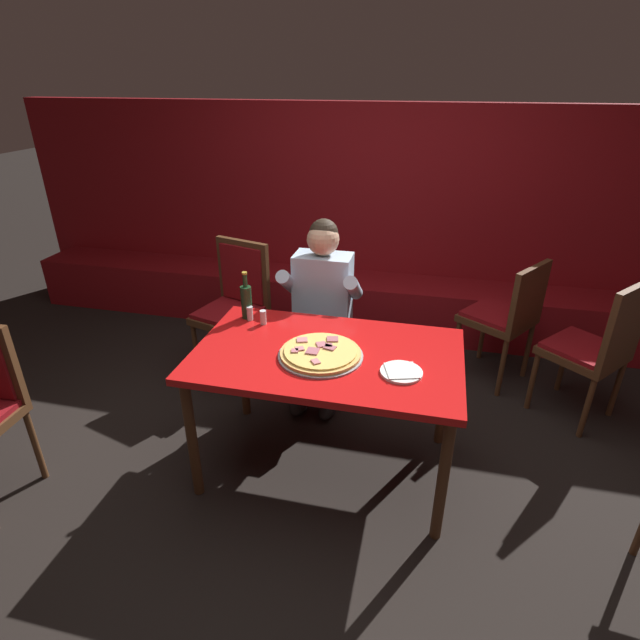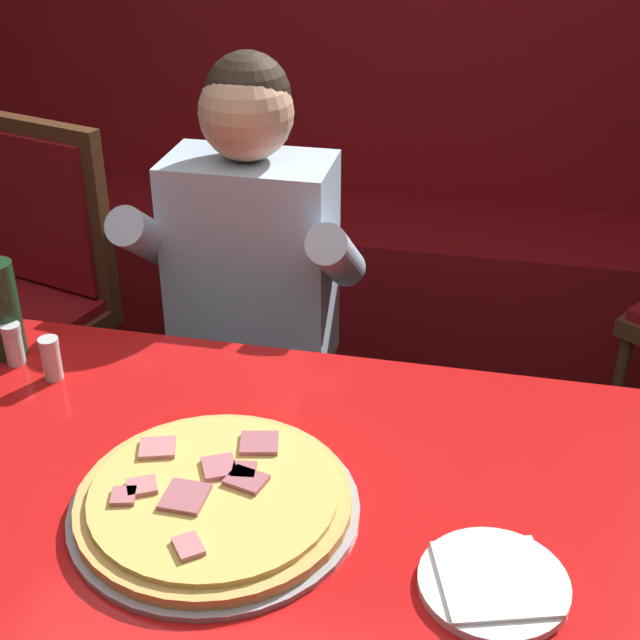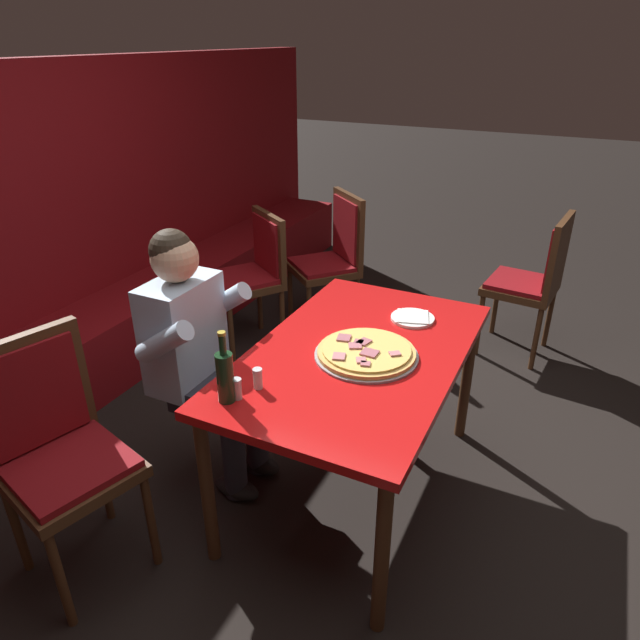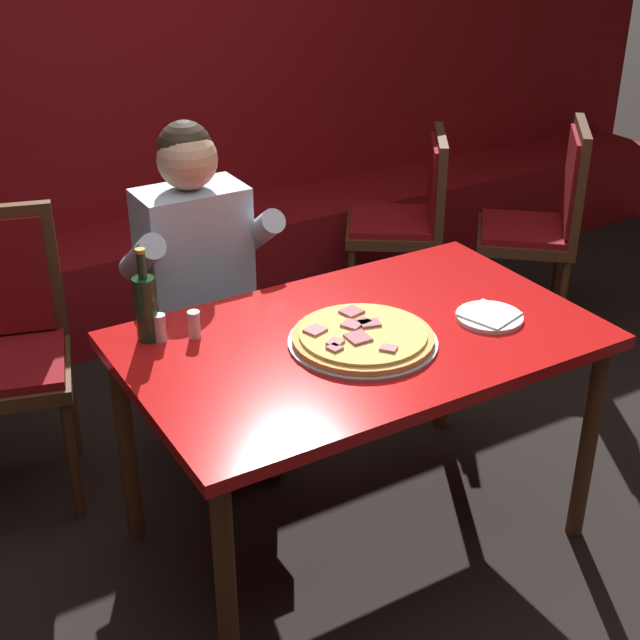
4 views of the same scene
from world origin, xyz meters
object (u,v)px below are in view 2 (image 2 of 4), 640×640
(pizza, at_px, (214,500))
(dining_chair_near_left, at_px, (22,284))
(plate_white_paper, at_px, (494,583))
(shaker_oregano, at_px, (51,360))
(diner_seated_blue_shirt, at_px, (244,309))
(main_dining_table, at_px, (242,530))
(shaker_red_pepper_flakes, at_px, (14,346))
(beer_bottle, at_px, (2,305))

(pizza, distance_m, dining_chair_near_left, 1.29)
(plate_white_paper, relative_size, shaker_oregano, 2.44)
(pizza, height_order, shaker_oregano, shaker_oregano)
(shaker_oregano, height_order, dining_chair_near_left, dining_chair_near_left)
(dining_chair_near_left, bearing_deg, diner_seated_blue_shirt, -15.11)
(main_dining_table, height_order, shaker_red_pepper_flakes, shaker_red_pepper_flakes)
(main_dining_table, distance_m, shaker_red_pepper_flakes, 0.61)
(shaker_red_pepper_flakes, xyz_separation_m, shaker_oregano, (0.10, -0.03, 0.00))
(main_dining_table, distance_m, diner_seated_blue_shirt, 0.73)
(beer_bottle, distance_m, diner_seated_blue_shirt, 0.57)
(pizza, height_order, diner_seated_blue_shirt, diner_seated_blue_shirt)
(diner_seated_blue_shirt, xyz_separation_m, dining_chair_near_left, (-0.68, 0.18, -0.10))
(plate_white_paper, height_order, shaker_oregano, shaker_oregano)
(shaker_red_pepper_flakes, distance_m, diner_seated_blue_shirt, 0.55)
(dining_chair_near_left, bearing_deg, main_dining_table, -44.86)
(main_dining_table, bearing_deg, dining_chair_near_left, 135.14)
(main_dining_table, relative_size, plate_white_paper, 6.74)
(pizza, xyz_separation_m, shaker_red_pepper_flakes, (-0.51, 0.32, 0.02))
(pizza, bearing_deg, dining_chair_near_left, 132.73)
(plate_white_paper, distance_m, dining_chair_near_left, 1.64)
(beer_bottle, relative_size, dining_chair_near_left, 0.28)
(plate_white_paper, xyz_separation_m, shaker_red_pepper_flakes, (-0.93, 0.39, 0.03))
(shaker_red_pepper_flakes, relative_size, diner_seated_blue_shirt, 0.07)
(beer_bottle, bearing_deg, shaker_oregano, -26.45)
(plate_white_paper, xyz_separation_m, beer_bottle, (-0.96, 0.42, 0.10))
(main_dining_table, bearing_deg, beer_bottle, 151.93)
(shaker_oregano, distance_m, dining_chair_near_left, 0.82)
(shaker_red_pepper_flakes, height_order, shaker_oregano, same)
(shaker_red_pepper_flakes, bearing_deg, main_dining_table, -26.92)
(beer_bottle, height_order, shaker_red_pepper_flakes, beer_bottle)
(main_dining_table, relative_size, shaker_oregano, 16.45)
(main_dining_table, distance_m, dining_chair_near_left, 1.26)
(shaker_red_pepper_flakes, bearing_deg, diner_seated_blue_shirt, 52.38)
(pizza, relative_size, dining_chair_near_left, 0.43)
(main_dining_table, distance_m, shaker_oregano, 0.51)
(main_dining_table, relative_size, shaker_red_pepper_flakes, 16.45)
(diner_seated_blue_shirt, bearing_deg, dining_chair_near_left, 164.89)
(main_dining_table, height_order, beer_bottle, beer_bottle)
(pizza, xyz_separation_m, dining_chair_near_left, (-0.86, 0.93, -0.19))
(pizza, distance_m, plate_white_paper, 0.43)
(beer_bottle, distance_m, shaker_red_pepper_flakes, 0.08)
(main_dining_table, bearing_deg, plate_white_paper, -16.74)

